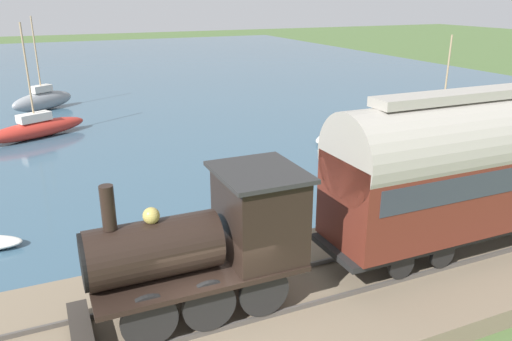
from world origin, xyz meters
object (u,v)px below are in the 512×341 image
(sailboat_gray, at_px, (43,100))
(steam_locomotive, at_px, (211,236))
(sailboat_red, at_px, (36,128))
(rowboat_off_pier, at_px, (329,136))
(passenger_coach, at_px, (497,159))
(sailboat_green, at_px, (441,123))

(sailboat_gray, bearing_deg, steam_locomotive, 151.71)
(sailboat_red, xyz_separation_m, rowboat_off_pier, (-6.98, -14.67, -0.35))
(sailboat_gray, bearing_deg, passenger_coach, 168.43)
(steam_locomotive, bearing_deg, passenger_coach, -90.00)
(sailboat_gray, relative_size, sailboat_red, 1.00)
(sailboat_green, bearing_deg, sailboat_gray, 44.48)
(steam_locomotive, xyz_separation_m, sailboat_gray, (27.43, 2.85, -1.76))
(sailboat_green, bearing_deg, passenger_coach, 134.01)
(sailboat_gray, bearing_deg, sailboat_red, 141.07)
(passenger_coach, relative_size, rowboat_off_pier, 3.75)
(passenger_coach, distance_m, sailboat_green, 14.83)
(sailboat_gray, bearing_deg, sailboat_green, -162.10)
(sailboat_green, bearing_deg, rowboat_off_pier, 69.16)
(sailboat_green, distance_m, sailboat_red, 22.78)
(steam_locomotive, relative_size, passenger_coach, 0.49)
(sailboat_green, height_order, sailboat_red, sailboat_red)
(sailboat_gray, relative_size, rowboat_off_pier, 2.15)
(passenger_coach, height_order, sailboat_gray, sailboat_gray)
(sailboat_green, relative_size, sailboat_gray, 0.89)
(sailboat_red, bearing_deg, sailboat_green, -138.96)
(passenger_coach, bearing_deg, sailboat_green, -38.34)
(passenger_coach, xyz_separation_m, sailboat_red, (19.96, 12.07, -2.60))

